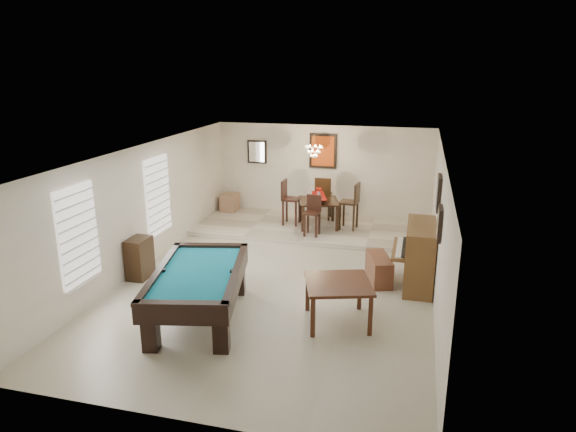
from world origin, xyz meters
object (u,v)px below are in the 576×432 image
at_px(pool_table, 199,295).
at_px(corner_bench, 230,202).
at_px(dining_table, 319,211).
at_px(dining_chair_east, 349,206).
at_px(upright_piano, 412,255).
at_px(chandelier, 314,147).
at_px(apothecary_chest, 140,258).
at_px(piano_bench, 379,269).
at_px(square_table, 338,302).
at_px(dining_chair_south, 312,216).
at_px(flower_vase, 319,191).
at_px(dining_chair_north, 324,198).
at_px(dining_chair_west, 291,203).

relative_size(pool_table, corner_bench, 4.76).
bearing_deg(dining_table, dining_chair_east, -0.19).
xyz_separation_m(upright_piano, chandelier, (-2.56, 2.86, 1.58)).
height_order(apothecary_chest, corner_bench, apothecary_chest).
relative_size(piano_bench, dining_table, 0.96).
bearing_deg(piano_bench, square_table, -105.68).
bearing_deg(dining_chair_south, dining_chair_east, 47.99).
relative_size(apothecary_chest, dining_chair_east, 0.70).
bearing_deg(corner_bench, square_table, -54.40).
xyz_separation_m(dining_chair_south, corner_bench, (-2.75, 1.61, -0.25)).
xyz_separation_m(upright_piano, dining_chair_east, (-1.64, 2.91, 0.10)).
height_order(upright_piano, flower_vase, upright_piano).
height_order(piano_bench, chandelier, chandelier).
xyz_separation_m(dining_table, dining_chair_north, (-0.01, 0.73, 0.17)).
relative_size(dining_chair_west, corner_bench, 2.17).
distance_m(dining_chair_east, chandelier, 1.74).
xyz_separation_m(upright_piano, apothecary_chest, (-5.34, -1.01, -0.20)).
relative_size(dining_table, chandelier, 1.65).
bearing_deg(pool_table, square_table, -1.32).
xyz_separation_m(square_table, dining_table, (-1.27, 4.80, 0.16)).
relative_size(dining_chair_west, chandelier, 1.96).
bearing_deg(apothecary_chest, pool_table, -35.29).
relative_size(pool_table, dining_chair_west, 2.19).
distance_m(pool_table, upright_piano, 4.18).
bearing_deg(apothecary_chest, flower_vase, 53.38).
relative_size(piano_bench, dining_chair_north, 0.82).
height_order(dining_table, corner_bench, dining_table).
bearing_deg(square_table, dining_chair_south, 107.66).
bearing_deg(dining_table, dining_chair_west, 179.76).
distance_m(square_table, flower_vase, 5.02).
bearing_deg(upright_piano, dining_chair_west, 137.27).
distance_m(dining_table, dining_chair_north, 0.75).
height_order(dining_table, dining_chair_north, dining_chair_north).
height_order(flower_vase, chandelier, chandelier).
relative_size(square_table, apothecary_chest, 1.26).
xyz_separation_m(piano_bench, dining_chair_north, (-1.81, 3.64, 0.44)).
relative_size(flower_vase, corner_bench, 0.42).
xyz_separation_m(dining_chair_north, dining_chair_west, (-0.72, -0.72, 0.00)).
distance_m(apothecary_chest, dining_chair_north, 5.49).
relative_size(dining_chair_east, corner_bench, 2.22).
bearing_deg(dining_table, dining_chair_north, 90.64).
relative_size(dining_table, dining_chair_north, 0.85).
bearing_deg(flower_vase, upright_piano, -50.21).
xyz_separation_m(flower_vase, chandelier, (-0.14, -0.06, 1.15)).
relative_size(flower_vase, dining_chair_east, 0.19).
xyz_separation_m(apothecary_chest, dining_chair_south, (2.90, 3.16, 0.20)).
bearing_deg(flower_vase, dining_chair_west, 179.76).
bearing_deg(dining_chair_south, flower_vase, 93.45).
distance_m(pool_table, square_table, 2.35).
bearing_deg(dining_table, piano_bench, -58.23).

